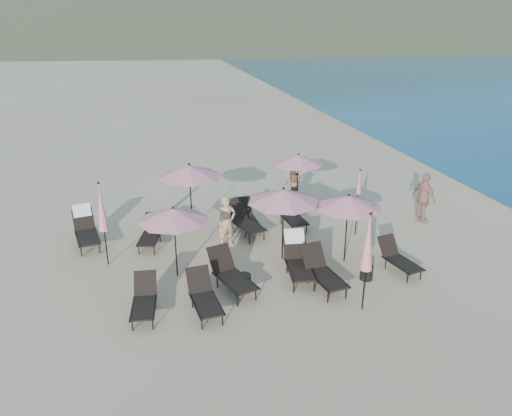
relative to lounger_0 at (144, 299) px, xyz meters
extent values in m
plane|color=#D6BA8C|center=(4.42, 0.39, -0.42)|extent=(800.00, 800.00, 0.00)
cube|color=black|center=(-0.03, -0.26, -0.09)|extent=(0.71, 1.19, 0.05)
cube|color=black|center=(0.06, 0.50, 0.19)|extent=(0.63, 0.49, 0.59)
cylinder|color=black|center=(-0.33, -0.70, -0.26)|extent=(0.03, 0.03, 0.32)
cylinder|color=black|center=(-0.22, 0.26, -0.26)|extent=(0.03, 0.03, 0.32)
cylinder|color=black|center=(0.16, -0.76, -0.26)|extent=(0.03, 0.03, 0.32)
cylinder|color=black|center=(0.27, 0.21, -0.26)|extent=(0.03, 0.03, 0.32)
cube|color=black|center=(-0.31, -0.18, -0.08)|extent=(0.18, 1.27, 0.04)
cube|color=black|center=(0.26, -0.25, -0.08)|extent=(0.18, 1.27, 0.04)
cube|color=black|center=(1.54, -0.52, -0.07)|extent=(0.75, 1.27, 0.05)
cube|color=black|center=(1.45, 0.29, 0.23)|extent=(0.67, 0.52, 0.62)
cylinder|color=black|center=(1.34, -1.04, -0.25)|extent=(0.04, 0.04, 0.34)
cylinder|color=black|center=(1.22, -0.01, -0.25)|extent=(0.04, 0.04, 0.34)
cylinder|color=black|center=(1.86, -0.99, -0.25)|extent=(0.04, 0.04, 0.34)
cylinder|color=black|center=(1.74, 0.04, -0.25)|extent=(0.04, 0.04, 0.34)
cube|color=black|center=(1.24, -0.50, -0.06)|extent=(0.19, 1.35, 0.04)
cube|color=black|center=(1.84, -0.43, -0.06)|extent=(0.19, 1.35, 0.04)
cube|color=black|center=(2.49, 0.39, -0.03)|extent=(1.07, 1.48, 0.06)
cube|color=black|center=(2.21, 1.24, 0.29)|extent=(0.81, 0.69, 0.69)
cylinder|color=black|center=(2.39, -0.23, -0.23)|extent=(0.04, 0.04, 0.38)
cylinder|color=black|center=(2.03, 0.86, -0.23)|extent=(0.04, 0.04, 0.38)
cylinder|color=black|center=(2.94, -0.05, -0.23)|extent=(0.04, 0.04, 0.38)
cylinder|color=black|center=(2.58, 1.04, -0.23)|extent=(0.04, 0.04, 0.38)
cube|color=black|center=(2.16, 0.34, -0.02)|extent=(0.51, 1.44, 0.04)
cube|color=black|center=(2.79, 0.55, -0.02)|extent=(0.51, 1.44, 0.04)
cube|color=black|center=(4.41, 0.61, -0.03)|extent=(0.85, 1.41, 0.06)
cube|color=black|center=(4.52, 1.49, 0.29)|extent=(0.74, 0.58, 0.69)
cylinder|color=black|center=(4.06, 0.09, -0.23)|extent=(0.04, 0.04, 0.38)
cylinder|color=black|center=(4.20, 1.23, -0.23)|extent=(0.04, 0.04, 0.38)
cylinder|color=black|center=(4.63, 0.02, -0.23)|extent=(0.04, 0.04, 0.38)
cylinder|color=black|center=(4.77, 1.15, -0.23)|extent=(0.04, 0.04, 0.38)
cube|color=black|center=(4.09, 0.70, -0.02)|extent=(0.23, 1.49, 0.04)
cube|color=black|center=(4.75, 0.62, -0.02)|extent=(0.23, 1.49, 0.04)
cube|color=white|center=(4.54, 1.65, 0.56)|extent=(0.63, 0.38, 0.41)
cube|color=black|center=(4.99, -0.04, -0.04)|extent=(0.85, 1.38, 0.05)
cube|color=black|center=(4.86, 0.82, 0.27)|extent=(0.73, 0.58, 0.67)
cylinder|color=black|center=(4.79, -0.61, -0.24)|extent=(0.04, 0.04, 0.37)
cylinder|color=black|center=(4.63, 0.48, -0.24)|extent=(0.04, 0.04, 0.37)
cylinder|color=black|center=(5.35, -0.53, -0.24)|extent=(0.04, 0.04, 0.37)
cylinder|color=black|center=(5.18, 0.57, -0.24)|extent=(0.04, 0.04, 0.37)
cube|color=black|center=(4.66, -0.03, -0.03)|extent=(0.26, 1.45, 0.04)
cube|color=black|center=(5.30, 0.06, -0.03)|extent=(0.26, 1.45, 0.04)
cube|color=black|center=(7.55, 0.34, -0.09)|extent=(0.81, 1.23, 0.05)
cube|color=black|center=(7.39, 1.09, 0.19)|extent=(0.66, 0.54, 0.59)
cylinder|color=black|center=(7.40, -0.17, -0.26)|extent=(0.03, 0.03, 0.32)
cylinder|color=black|center=(7.20, 0.78, -0.26)|extent=(0.03, 0.03, 0.32)
cylinder|color=black|center=(7.89, -0.07, -0.26)|extent=(0.03, 0.03, 0.32)
cylinder|color=black|center=(7.68, 0.88, -0.26)|extent=(0.03, 0.03, 0.32)
cube|color=black|center=(7.26, 0.33, -0.08)|extent=(0.30, 1.26, 0.04)
cube|color=black|center=(7.82, 0.45, -0.08)|extent=(0.30, 1.26, 0.04)
cube|color=black|center=(-1.70, 4.37, -0.04)|extent=(0.91, 1.41, 0.05)
cube|color=black|center=(-1.86, 5.24, 0.28)|extent=(0.76, 0.61, 0.68)
cylinder|color=black|center=(-1.88, 3.78, -0.24)|extent=(0.04, 0.04, 0.37)
cylinder|color=black|center=(-2.09, 4.89, -0.24)|extent=(0.04, 0.04, 0.37)
cylinder|color=black|center=(-1.32, 3.89, -0.24)|extent=(0.04, 0.04, 0.37)
cylinder|color=black|center=(-1.53, 4.99, -0.24)|extent=(0.04, 0.04, 0.37)
cube|color=black|center=(-2.03, 4.36, -0.03)|extent=(0.31, 1.46, 0.04)
cube|color=black|center=(-1.39, 4.48, -0.03)|extent=(0.31, 1.46, 0.04)
cube|color=white|center=(-1.89, 5.39, 0.54)|extent=(0.64, 0.41, 0.41)
cube|color=black|center=(0.27, 3.90, -0.09)|extent=(0.86, 1.26, 0.05)
cube|color=black|center=(0.46, 4.64, 0.19)|extent=(0.68, 0.57, 0.59)
cylinder|color=black|center=(-0.09, 3.50, -0.26)|extent=(0.03, 0.03, 0.33)
cylinder|color=black|center=(0.16, 4.45, -0.26)|extent=(0.03, 0.03, 0.33)
cylinder|color=black|center=(0.39, 3.37, -0.26)|extent=(0.03, 0.03, 0.33)
cylinder|color=black|center=(0.64, 4.33, -0.26)|extent=(0.03, 0.03, 0.33)
cube|color=black|center=(0.00, 4.02, -0.08)|extent=(0.36, 1.26, 0.04)
cube|color=black|center=(0.56, 3.87, -0.08)|extent=(0.36, 1.26, 0.04)
cube|color=black|center=(3.76, 4.46, -0.07)|extent=(0.68, 1.24, 0.05)
cube|color=black|center=(3.73, 5.27, 0.23)|extent=(0.65, 0.48, 0.63)
cylinder|color=black|center=(3.52, 3.94, -0.25)|extent=(0.04, 0.04, 0.34)
cylinder|color=black|center=(3.48, 4.98, -0.25)|extent=(0.04, 0.04, 0.34)
cylinder|color=black|center=(4.05, 3.96, -0.25)|extent=(0.04, 0.04, 0.34)
cylinder|color=black|center=(4.01, 5.00, -0.25)|extent=(0.04, 0.04, 0.34)
cube|color=black|center=(3.46, 4.49, -0.06)|extent=(0.09, 1.37, 0.04)
cube|color=black|center=(4.07, 4.52, -0.06)|extent=(0.09, 1.37, 0.04)
cube|color=black|center=(3.66, 4.06, -0.03)|extent=(1.06, 1.48, 0.06)
cube|color=black|center=(3.39, 4.92, 0.30)|extent=(0.81, 0.69, 0.69)
cylinder|color=black|center=(3.55, 3.45, -0.23)|extent=(0.04, 0.04, 0.38)
cylinder|color=black|center=(3.21, 4.54, -0.23)|extent=(0.04, 0.04, 0.38)
cylinder|color=black|center=(4.10, 3.62, -0.23)|extent=(0.04, 0.04, 0.38)
cylinder|color=black|center=(3.76, 4.71, -0.23)|extent=(0.04, 0.04, 0.38)
cube|color=black|center=(3.32, 4.02, -0.02)|extent=(0.49, 1.45, 0.04)
cube|color=black|center=(3.96, 4.22, -0.02)|extent=(0.49, 1.45, 0.04)
cube|color=black|center=(5.38, 4.32, -0.06)|extent=(0.75, 1.31, 0.05)
cube|color=black|center=(5.31, 5.16, 0.25)|extent=(0.69, 0.53, 0.65)
cylinder|color=black|center=(5.16, 3.77, -0.24)|extent=(0.04, 0.04, 0.36)
cylinder|color=black|center=(5.07, 4.85, -0.24)|extent=(0.04, 0.04, 0.36)
cylinder|color=black|center=(5.70, 3.82, -0.24)|extent=(0.04, 0.04, 0.36)
cylinder|color=black|center=(5.61, 4.89, -0.24)|extent=(0.04, 0.04, 0.36)
cube|color=black|center=(5.07, 4.34, -0.05)|extent=(0.16, 1.41, 0.04)
cube|color=black|center=(5.69, 4.40, -0.05)|extent=(0.16, 1.41, 0.04)
cylinder|color=black|center=(0.99, 1.84, 0.60)|extent=(0.04, 0.04, 2.05)
cone|color=#D87A84|center=(0.99, 1.84, 1.53)|extent=(2.05, 2.05, 0.37)
sphere|color=black|center=(0.99, 1.84, 1.74)|extent=(0.08, 0.08, 0.08)
cylinder|color=black|center=(4.32, 2.15, 0.69)|extent=(0.05, 0.05, 2.23)
cone|color=#D87A84|center=(4.32, 2.15, 1.70)|extent=(2.23, 2.23, 0.40)
sphere|color=black|center=(4.32, 2.15, 1.94)|extent=(0.09, 0.09, 0.09)
cylinder|color=black|center=(6.18, 1.56, 0.62)|extent=(0.04, 0.04, 2.08)
cone|color=#D87A84|center=(6.18, 1.56, 1.56)|extent=(2.08, 2.08, 0.38)
sphere|color=black|center=(6.18, 1.56, 1.78)|extent=(0.08, 0.08, 0.08)
cylinder|color=black|center=(1.82, 5.17, 0.72)|extent=(0.05, 0.05, 2.29)
cone|color=#D87A84|center=(1.82, 5.17, 1.75)|extent=(2.29, 2.29, 0.41)
sphere|color=black|center=(1.82, 5.17, 1.99)|extent=(0.09, 0.09, 0.09)
cylinder|color=black|center=(6.21, 6.49, 0.59)|extent=(0.04, 0.04, 2.02)
cone|color=#D87A84|center=(6.21, 6.49, 1.51)|extent=(2.02, 2.02, 0.37)
sphere|color=black|center=(6.21, 6.49, 1.72)|extent=(0.08, 0.08, 0.08)
cylinder|color=black|center=(5.57, -1.11, 0.17)|extent=(0.04, 0.04, 1.18)
cone|color=#D87A84|center=(5.57, -1.11, 1.51)|extent=(0.32, 0.32, 1.50)
sphere|color=black|center=(5.57, -1.11, 2.29)|extent=(0.07, 0.07, 0.07)
cylinder|color=black|center=(7.34, 3.32, 0.09)|extent=(0.04, 0.04, 1.03)
cone|color=#D87A84|center=(7.34, 3.32, 1.27)|extent=(0.28, 0.28, 1.32)
sphere|color=black|center=(7.34, 3.32, 1.95)|extent=(0.07, 0.07, 0.07)
cylinder|color=black|center=(-1.04, 3.04, 0.16)|extent=(0.04, 0.04, 1.16)
cone|color=#D87A84|center=(-1.04, 3.04, 1.47)|extent=(0.32, 0.32, 1.47)
sphere|color=black|center=(-1.04, 3.04, 2.24)|extent=(0.07, 0.07, 0.07)
cylinder|color=black|center=(2.76, 0.63, -0.20)|extent=(0.39, 0.39, 0.44)
cylinder|color=black|center=(6.35, 0.32, -0.20)|extent=(0.38, 0.38, 0.44)
imported|color=tan|center=(2.80, 3.48, 0.45)|extent=(0.73, 0.58, 1.74)
imported|color=#8B5B47|center=(6.16, 6.96, 0.37)|extent=(0.76, 0.88, 1.58)
imported|color=#AE7762|center=(10.21, 3.82, 0.52)|extent=(0.68, 1.17, 1.88)
camera|label=1|loc=(0.22, -11.41, 6.87)|focal=35.00mm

